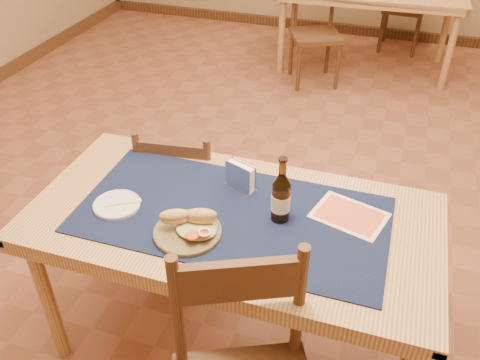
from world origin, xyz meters
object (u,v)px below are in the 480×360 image
(main_table, at_px, (232,231))
(chair_main_far, at_px, (184,191))
(napkin_holder, at_px, (241,176))
(beer_bottle, at_px, (281,197))
(sandwich_plate, at_px, (190,228))

(main_table, xyz_separation_m, chair_main_far, (-0.42, 0.45, -0.23))
(napkin_holder, bearing_deg, beer_bottle, -34.89)
(sandwich_plate, xyz_separation_m, beer_bottle, (0.30, 0.19, 0.08))
(chair_main_far, height_order, beer_bottle, beer_bottle)
(chair_main_far, distance_m, napkin_holder, 0.61)
(chair_main_far, bearing_deg, beer_bottle, -35.10)
(chair_main_far, xyz_separation_m, sandwich_plate, (0.31, -0.61, 0.34))
(chair_main_far, relative_size, napkin_holder, 5.93)
(chair_main_far, xyz_separation_m, beer_bottle, (0.60, -0.42, 0.42))
(main_table, distance_m, napkin_holder, 0.23)
(main_table, height_order, chair_main_far, chair_main_far)
(main_table, distance_m, sandwich_plate, 0.22)
(main_table, xyz_separation_m, napkin_holder, (-0.02, 0.18, 0.14))
(chair_main_far, relative_size, beer_bottle, 3.07)
(napkin_holder, bearing_deg, sandwich_plate, -105.36)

